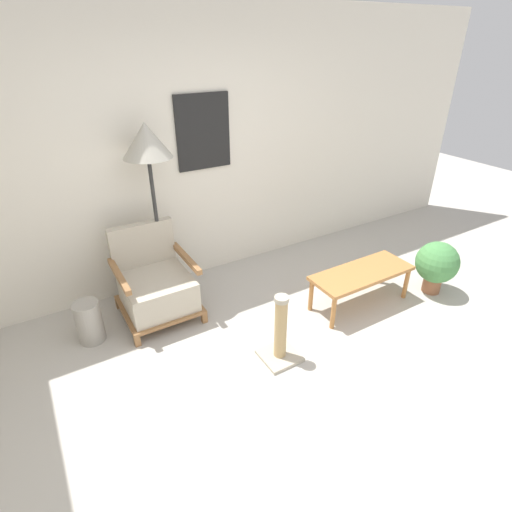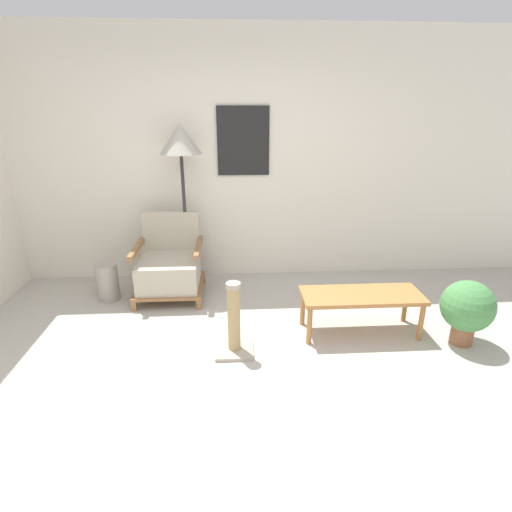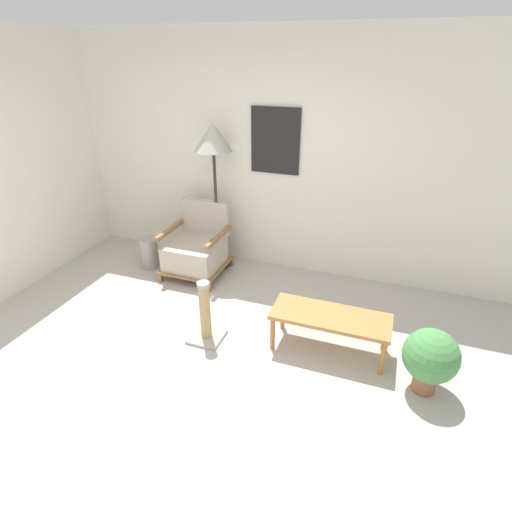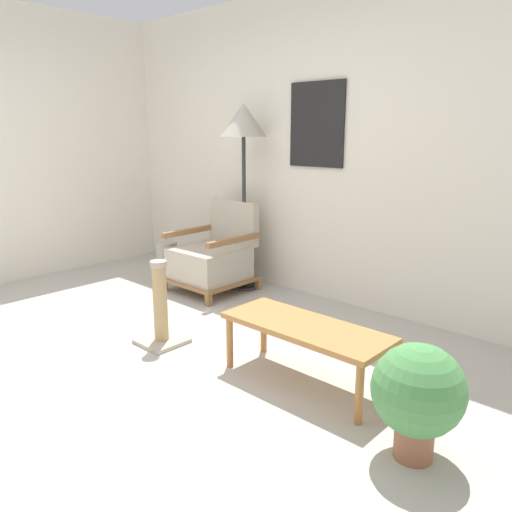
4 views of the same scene
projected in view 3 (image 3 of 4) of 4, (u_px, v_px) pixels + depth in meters
ground_plane at (173, 377)px, 3.36m from camera, size 14.00×14.00×0.00m
wall_back at (261, 157)px, 4.60m from camera, size 8.00×0.09×2.70m
armchair at (197, 249)px, 4.80m from camera, size 0.69×0.70×0.84m
floor_lamp at (213, 145)px, 4.42m from camera, size 0.43×0.43×1.75m
coffee_table at (330, 319)px, 3.52m from camera, size 1.04×0.41×0.38m
vase at (149, 253)px, 4.99m from camera, size 0.22×0.22×0.39m
potted_plant at (430, 357)px, 3.08m from camera, size 0.43×0.43×0.56m
scratching_post at (206, 318)px, 3.71m from camera, size 0.31×0.31×0.62m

